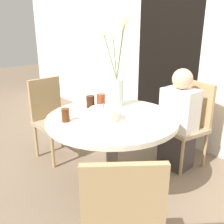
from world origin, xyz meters
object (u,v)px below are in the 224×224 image
chair_far_back (189,120)px  person_guest (178,123)px  drink_glass_1 (101,101)px  drink_glass_2 (90,102)px  birthday_cake (103,114)px  drink_glass_0 (66,115)px  side_plate (92,133)px  chair_near_front (121,222)px  flower_vase (117,86)px  chair_right_flank (51,114)px

chair_far_back → person_guest: 0.16m
drink_glass_1 → drink_glass_2: size_ratio=1.15×
birthday_cake → drink_glass_0: 0.30m
side_plate → person_guest: bearing=90.9°
chair_near_front → drink_glass_2: chair_near_front is taller
drink_glass_2 → person_guest: 0.94m
chair_far_back → drink_glass_0: bearing=-94.0°
drink_glass_0 → drink_glass_1: 0.45m
chair_far_back → flower_vase: size_ratio=1.12×
chair_far_back → drink_glass_1: chair_far_back is taller
chair_far_back → birthday_cake: 1.09m
chair_right_flank → birthday_cake: 1.01m
chair_right_flank → drink_glass_0: (0.79, -0.29, 0.27)m
flower_vase → side_plate: (0.35, -0.56, -0.19)m
drink_glass_1 → drink_glass_2: drink_glass_1 is taller
side_plate → birthday_cake: bearing=122.9°
person_guest → side_plate: bearing=-89.1°
chair_right_flank → chair_near_front: same height
flower_vase → drink_glass_1: flower_vase is taller
drink_glass_1 → chair_right_flank: bearing=-168.1°
side_plate → drink_glass_1: size_ratio=1.66×
drink_glass_0 → drink_glass_1: drink_glass_1 is taller
side_plate → drink_glass_0: 0.33m
drink_glass_1 → drink_glass_2: bearing=-133.6°
chair_near_front → drink_glass_1: (-0.99, 0.70, 0.28)m
drink_glass_1 → side_plate: bearing=-45.6°
chair_right_flank → flower_vase: (0.77, 0.28, 0.41)m
drink_glass_1 → drink_glass_0: bearing=-78.0°
drink_glass_0 → drink_glass_2: bearing=113.6°
birthday_cake → drink_glass_2: (-0.34, 0.13, 0.01)m
chair_near_front → drink_glass_1: chair_near_front is taller
chair_near_front → birthday_cake: size_ratio=3.80×
flower_vase → drink_glass_0: (0.02, -0.57, -0.14)m
drink_glass_0 → person_guest: person_guest is taller
chair_right_flank → birthday_cake: size_ratio=3.80×
person_guest → flower_vase: bearing=-120.4°
chair_far_back → chair_near_front: same height
birthday_cake → chair_far_back: bearing=81.3°
chair_near_front → side_plate: chair_near_front is taller
chair_far_back → drink_glass_1: bearing=-106.3°
flower_vase → chair_right_flank: bearing=-160.2°
chair_near_front → chair_far_back: bearing=-120.8°
flower_vase → person_guest: size_ratio=0.76×
chair_right_flank → chair_near_front: size_ratio=1.00×
chair_far_back → flower_vase: (-0.36, -0.72, 0.41)m
chair_far_back → chair_near_front: 1.64m
chair_far_back → person_guest: person_guest is taller
drink_glass_0 → drink_glass_1: bearing=102.0°
chair_near_front → drink_glass_0: (-0.90, 0.26, 0.27)m
flower_vase → drink_glass_1: 0.20m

